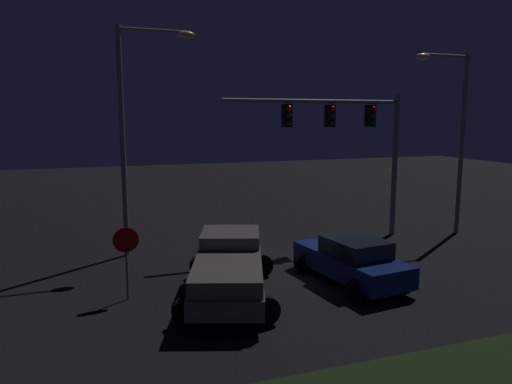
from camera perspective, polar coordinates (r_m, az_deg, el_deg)
The scene contains 7 objects.
ground_plane at distance 17.97m, azimuth 6.18°, elevation -8.79°, with size 80.00×80.00×0.00m, color black.
pickup_truck at distance 14.77m, azimuth -3.20°, elevation -8.62°, with size 4.00×5.76×1.80m.
car_sedan at distance 16.41m, azimuth 11.28°, elevation -7.93°, with size 2.81×4.58×1.51m.
traffic_signal_gantry at distance 21.46m, azimuth 11.03°, elevation 7.28°, with size 8.32×0.56×6.50m.
street_lamp_left at distance 19.24m, azimuth -13.94°, elevation 8.96°, with size 3.01×0.44×8.85m.
street_lamp_right at distance 23.82m, azimuth 22.37°, elevation 7.72°, with size 2.88×0.44×8.28m.
stop_sign at distance 14.84m, azimuth -15.18°, elevation -6.58°, with size 0.76×0.08×2.23m.
Camera 1 is at (-7.52, -15.39, 5.44)m, focal length 33.66 mm.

